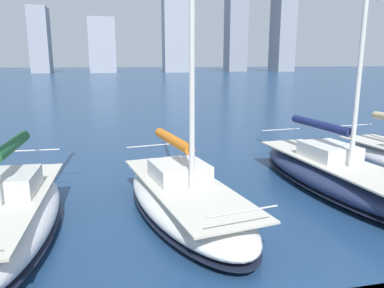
% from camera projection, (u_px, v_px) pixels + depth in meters
% --- Properties ---
extents(city_skyline, '(164.96, 17.98, 48.06)m').
position_uv_depth(city_skyline, '(148.00, 30.00, 158.46)').
color(city_skyline, gray).
rests_on(city_skyline, ground).
extents(sailboat_navy, '(3.18, 9.24, 10.28)m').
position_uv_depth(sailboat_navy, '(336.00, 174.00, 13.76)').
color(sailboat_navy, navy).
rests_on(sailboat_navy, ground).
extents(sailboat_orange, '(3.90, 8.10, 11.47)m').
position_uv_depth(sailboat_orange, '(184.00, 196.00, 11.56)').
color(sailboat_orange, white).
rests_on(sailboat_orange, ground).
extents(sailboat_forest, '(2.61, 7.48, 10.51)m').
position_uv_depth(sailboat_forest, '(8.00, 217.00, 9.74)').
color(sailboat_forest, white).
rests_on(sailboat_forest, ground).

